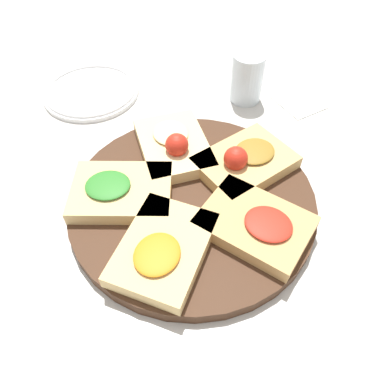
{
  "coord_description": "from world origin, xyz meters",
  "views": [
    {
      "loc": [
        -0.28,
        0.3,
        0.52
      ],
      "look_at": [
        0.0,
        0.0,
        0.04
      ],
      "focal_mm": 35.0,
      "sensor_mm": 36.0,
      "label": 1
    }
  ],
  "objects_px": {
    "plate_right": "(91,91)",
    "water_glass": "(247,78)",
    "napkin_stack": "(298,101)",
    "serving_board": "(192,201)"
  },
  "relations": [
    {
      "from": "plate_right",
      "to": "water_glass",
      "type": "xyz_separation_m",
      "value": [
        -0.27,
        -0.23,
        0.05
      ]
    },
    {
      "from": "water_glass",
      "to": "napkin_stack",
      "type": "relative_size",
      "value": 1.05
    },
    {
      "from": "napkin_stack",
      "to": "plate_right",
      "type": "bearing_deg",
      "value": 39.72
    },
    {
      "from": "water_glass",
      "to": "napkin_stack",
      "type": "height_order",
      "value": "water_glass"
    },
    {
      "from": "plate_right",
      "to": "water_glass",
      "type": "relative_size",
      "value": 2.02
    },
    {
      "from": "plate_right",
      "to": "water_glass",
      "type": "bearing_deg",
      "value": -139.39
    },
    {
      "from": "water_glass",
      "to": "napkin_stack",
      "type": "bearing_deg",
      "value": -142.9
    },
    {
      "from": "serving_board",
      "to": "napkin_stack",
      "type": "xyz_separation_m",
      "value": [
        0.03,
        -0.39,
        -0.01
      ]
    },
    {
      "from": "water_glass",
      "to": "serving_board",
      "type": "bearing_deg",
      "value": 112.49
    },
    {
      "from": "serving_board",
      "to": "plate_right",
      "type": "relative_size",
      "value": 1.93
    }
  ]
}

